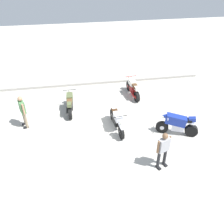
{
  "coord_description": "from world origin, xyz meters",
  "views": [
    {
      "loc": [
        -1.14,
        -9.44,
        7.4
      ],
      "look_at": [
        0.44,
        0.09,
        0.75
      ],
      "focal_mm": 38.57,
      "sensor_mm": 36.0,
      "label": 1
    }
  ],
  "objects": [
    {
      "name": "person_in_gray_shirt",
      "position": [
        1.94,
        -2.99,
        0.97
      ],
      "size": [
        0.64,
        0.45,
        1.7
      ],
      "rotation": [
        0.0,
        0.0,
        5.09
      ],
      "color": "#262628",
      "rests_on": "ground"
    },
    {
      "name": "motorcycle_blue_sportbike",
      "position": [
        3.32,
        -1.14,
        0.59
      ],
      "size": [
        1.88,
        0.97,
        1.14
      ],
      "rotation": [
        0.0,
        0.0,
        2.77
      ],
      "color": "black",
      "rests_on": "ground"
    },
    {
      "name": "curb_edge",
      "position": [
        0.0,
        4.6,
        0.07
      ],
      "size": [
        14.0,
        0.3,
        0.15
      ],
      "primitive_type": "cube",
      "color": "#9C978F",
      "rests_on": "ground"
    },
    {
      "name": "motorcycle_olive_vintage",
      "position": [
        -1.58,
        1.6,
        0.49
      ],
      "size": [
        0.7,
        1.95,
        1.07
      ],
      "rotation": [
        0.0,
        0.0,
        1.53
      ],
      "color": "black",
      "rests_on": "ground"
    },
    {
      "name": "motorcycle_cream_vintage",
      "position": [
        2.12,
        2.67,
        0.49
      ],
      "size": [
        0.7,
        1.96,
        1.07
      ],
      "rotation": [
        0.0,
        0.0,
        1.69
      ],
      "color": "black",
      "rests_on": "ground"
    },
    {
      "name": "person_in_green_shirt",
      "position": [
        -3.8,
        0.65,
        0.98
      ],
      "size": [
        0.45,
        0.64,
        1.71
      ],
      "rotation": [
        0.0,
        0.0,
        3.51
      ],
      "color": "gray",
      "rests_on": "ground"
    },
    {
      "name": "motorcycle_silver_cruiser",
      "position": [
        0.61,
        -0.29,
        0.52
      ],
      "size": [
        0.7,
        2.09,
        1.09
      ],
      "rotation": [
        0.0,
        0.0,
        4.82
      ],
      "color": "black",
      "rests_on": "ground"
    },
    {
      "name": "ground_plane",
      "position": [
        0.0,
        0.0,
        0.0
      ],
      "size": [
        40.0,
        40.0,
        0.0
      ],
      "primitive_type": "plane",
      "color": "#B7B2A8"
    }
  ]
}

